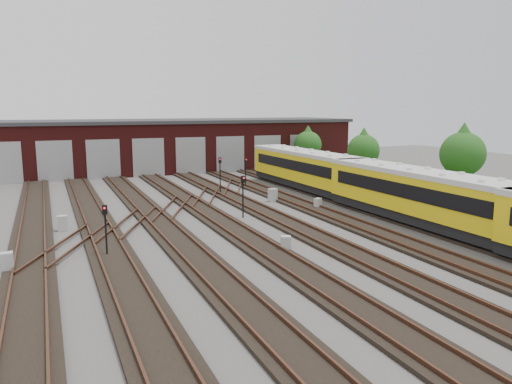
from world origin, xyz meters
name	(u,v)px	position (x,y,z in m)	size (l,w,h in m)	color
ground	(306,252)	(0.00, 0.00, 0.00)	(120.00, 120.00, 0.00)	#43403E
track_network	(298,248)	(-0.17, 0.59, 0.11)	(30.40, 70.00, 0.33)	black
maintenance_shed	(155,145)	(-0.01, 39.97, 3.20)	(51.00, 12.50, 6.35)	#4F1413
grass_verge	(441,198)	(19.00, 10.00, 0.03)	(8.00, 55.00, 0.05)	#204C19
metro_train	(417,195)	(10.00, 2.78, 2.10)	(3.29, 48.81, 3.46)	black
signal_mast_0	(106,224)	(-10.24, 3.41, 1.83)	(0.27, 0.26, 2.83)	black
signal_mast_1	(243,191)	(0.01, 9.51, 1.97)	(0.29, 0.28, 3.07)	black
signal_mast_2	(246,169)	(5.27, 22.13, 1.90)	(0.29, 0.28, 2.96)	black
signal_mast_3	(220,171)	(1.75, 19.64, 2.16)	(0.29, 0.27, 3.39)	black
relay_cabinet_0	(7,263)	(-15.00, 2.56, 0.51)	(0.61, 0.51, 1.02)	#AFB2B5
relay_cabinet_1	(62,223)	(-12.20, 10.50, 0.50)	(0.60, 0.50, 0.99)	#AFB2B5
relay_cabinet_2	(286,244)	(-0.99, 0.52, 0.45)	(0.54, 0.45, 0.89)	#AFB2B5
relay_cabinet_3	(318,204)	(6.61, 10.17, 0.43)	(0.51, 0.43, 0.85)	#AFB2B5
relay_cabinet_4	(273,195)	(4.61, 14.32, 0.55)	(0.66, 0.55, 1.11)	#AFB2B5
tree_0	(308,141)	(17.63, 31.88, 3.66)	(3.44, 3.44, 5.70)	#362918
tree_1	(364,146)	(18.90, 21.76, 3.72)	(3.49, 3.49, 5.79)	#362918
tree_2	(463,149)	(21.57, 10.41, 4.25)	(3.99, 3.99, 6.61)	#362918
bush_0	(489,212)	(16.00, 2.14, 0.54)	(1.07, 1.07, 1.07)	#174C15
bush_1	(341,174)	(16.64, 22.45, 0.71)	(1.42, 1.42, 1.42)	#174C15
bush_2	(320,164)	(19.74, 32.37, 0.69)	(1.38, 1.38, 1.38)	#174C15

